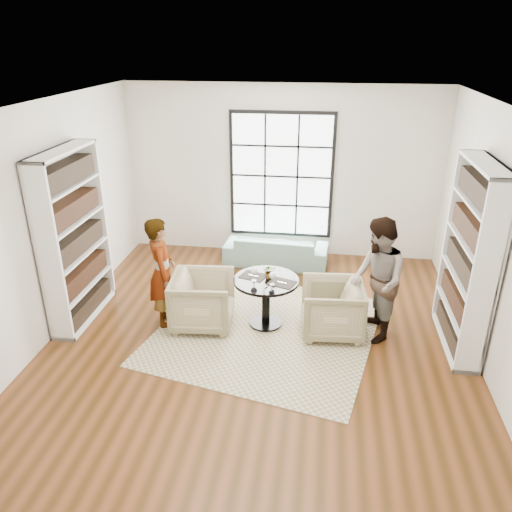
# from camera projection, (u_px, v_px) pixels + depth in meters

# --- Properties ---
(ground) EXTENTS (6.00, 6.00, 0.00)m
(ground) POSITION_uv_depth(u_px,v_px,m) (259.00, 340.00, 6.63)
(ground) COLOR brown
(room_shell) EXTENTS (6.00, 6.01, 6.00)m
(room_shell) POSITION_uv_depth(u_px,v_px,m) (264.00, 237.00, 6.61)
(room_shell) COLOR silver
(room_shell) RESTS_ON ground
(rug) EXTENTS (3.36, 3.36, 0.01)m
(rug) POSITION_uv_depth(u_px,v_px,m) (266.00, 330.00, 6.83)
(rug) COLOR #C0AE90
(rug) RESTS_ON ground
(pedestal_table) EXTENTS (0.88, 0.88, 0.71)m
(pedestal_table) POSITION_uv_depth(u_px,v_px,m) (266.00, 292.00, 6.78)
(pedestal_table) COLOR black
(pedestal_table) RESTS_ON ground
(sofa) EXTENTS (1.83, 0.81, 0.52)m
(sofa) POSITION_uv_depth(u_px,v_px,m) (276.00, 250.00, 8.74)
(sofa) COLOR #779F9B
(sofa) RESTS_ON ground
(armchair_left) EXTENTS (0.90, 0.88, 0.76)m
(armchair_left) POSITION_uv_depth(u_px,v_px,m) (203.00, 301.00, 6.83)
(armchair_left) COLOR tan
(armchair_left) RESTS_ON ground
(armchair_right) EXTENTS (0.87, 0.85, 0.74)m
(armchair_right) POSITION_uv_depth(u_px,v_px,m) (332.00, 309.00, 6.65)
(armchair_right) COLOR tan
(armchair_right) RESTS_ON ground
(person_left) EXTENTS (0.54, 0.66, 1.55)m
(person_left) POSITION_uv_depth(u_px,v_px,m) (162.00, 272.00, 6.74)
(person_left) COLOR gray
(person_left) RESTS_ON ground
(person_right) EXTENTS (0.77, 0.91, 1.66)m
(person_right) POSITION_uv_depth(u_px,v_px,m) (377.00, 280.00, 6.40)
(person_right) COLOR gray
(person_right) RESTS_ON ground
(placemat_left) EXTENTS (0.41, 0.36, 0.01)m
(placemat_left) POSITION_uv_depth(u_px,v_px,m) (253.00, 276.00, 6.78)
(placemat_left) COLOR black
(placemat_left) RESTS_ON pedestal_table
(placemat_right) EXTENTS (0.41, 0.36, 0.01)m
(placemat_right) POSITION_uv_depth(u_px,v_px,m) (282.00, 283.00, 6.59)
(placemat_right) COLOR black
(placemat_right) RESTS_ON pedestal_table
(cutlery_left) EXTENTS (0.21, 0.25, 0.01)m
(cutlery_left) POSITION_uv_depth(u_px,v_px,m) (253.00, 276.00, 6.78)
(cutlery_left) COLOR silver
(cutlery_left) RESTS_ON placemat_left
(cutlery_right) EXTENTS (0.21, 0.25, 0.01)m
(cutlery_right) POSITION_uv_depth(u_px,v_px,m) (282.00, 282.00, 6.59)
(cutlery_right) COLOR silver
(cutlery_right) RESTS_ON placemat_right
(wine_glass_left) EXTENTS (0.09, 0.09, 0.20)m
(wine_glass_left) POSITION_uv_depth(u_px,v_px,m) (254.00, 271.00, 6.59)
(wine_glass_left) COLOR silver
(wine_glass_left) RESTS_ON pedestal_table
(wine_glass_right) EXTENTS (0.08, 0.08, 0.18)m
(wine_glass_right) POSITION_uv_depth(u_px,v_px,m) (272.00, 276.00, 6.50)
(wine_glass_right) COLOR silver
(wine_glass_right) RESTS_ON pedestal_table
(flower_centerpiece) EXTENTS (0.20, 0.18, 0.19)m
(flower_centerpiece) POSITION_uv_depth(u_px,v_px,m) (269.00, 271.00, 6.71)
(flower_centerpiece) COLOR gray
(flower_centerpiece) RESTS_ON pedestal_table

